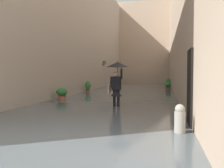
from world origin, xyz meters
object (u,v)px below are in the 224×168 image
object	(u,v)px
potted_plant_near_left	(168,86)
potted_plant_far_left	(167,84)
mooring_bollard	(180,120)
potted_plant_mid_left	(168,83)
person_wading	(117,75)
potted_plant_near_right	(62,94)
potted_plant_mid_right	(88,87)

from	to	relation	value
potted_plant_near_left	potted_plant_far_left	size ratio (longest dim) A/B	0.92
potted_plant_far_left	mooring_bollard	bearing A→B (deg)	90.10
potted_plant_mid_left	mooring_bollard	xyz separation A→B (m)	(0.03, 17.97, -0.17)
person_wading	potted_plant_near_right	bearing A→B (deg)	-30.92
mooring_bollard	person_wading	bearing A→B (deg)	-61.59
potted_plant_mid_left	mooring_bollard	world-z (taller)	potted_plant_mid_left
potted_plant_far_left	potted_plant_near_right	bearing A→B (deg)	65.63
potted_plant_mid_right	mooring_bollard	distance (m)	13.05
potted_plant_near_right	person_wading	bearing A→B (deg)	149.08
potted_plant_mid_left	mooring_bollard	bearing A→B (deg)	89.90
potted_plant_near_right	potted_plant_far_left	distance (m)	14.03
person_wading	potted_plant_mid_left	bearing A→B (deg)	-100.07
person_wading	potted_plant_near_left	bearing A→B (deg)	-102.36
mooring_bollard	potted_plant_mid_right	bearing A→B (deg)	-62.91
potted_plant_near_left	person_wading	bearing A→B (deg)	77.64
potted_plant_mid_right	potted_plant_far_left	xyz separation A→B (m)	(-5.91, -7.62, -0.09)
potted_plant_near_right	potted_plant_mid_right	xyz separation A→B (m)	(0.12, -5.16, 0.10)
person_wading	potted_plant_mid_right	bearing A→B (deg)	-63.72
potted_plant_near_left	mooring_bollard	world-z (taller)	mooring_bollard
person_wading	potted_plant_far_left	xyz separation A→B (m)	(-2.35, -14.84, -1.04)
potted_plant_near_right	mooring_bollard	bearing A→B (deg)	132.02
potted_plant_near_left	potted_plant_mid_right	size ratio (longest dim) A/B	0.78
potted_plant_near_right	mooring_bollard	size ratio (longest dim) A/B	0.90
potted_plant_mid_right	potted_plant_far_left	distance (m)	9.64
person_wading	potted_plant_near_left	world-z (taller)	person_wading
potted_plant_near_left	potted_plant_far_left	bearing A→B (deg)	-89.85
person_wading	potted_plant_far_left	size ratio (longest dim) A/B	2.60
potted_plant_near_left	potted_plant_near_right	size ratio (longest dim) A/B	1.04
potted_plant_near_left	potted_plant_mid_left	size ratio (longest dim) A/B	0.71
person_wading	potted_plant_mid_left	size ratio (longest dim) A/B	2.01
potted_plant_mid_right	potted_plant_mid_left	bearing A→B (deg)	-133.26
potted_plant_mid_right	potted_plant_far_left	bearing A→B (deg)	-127.79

